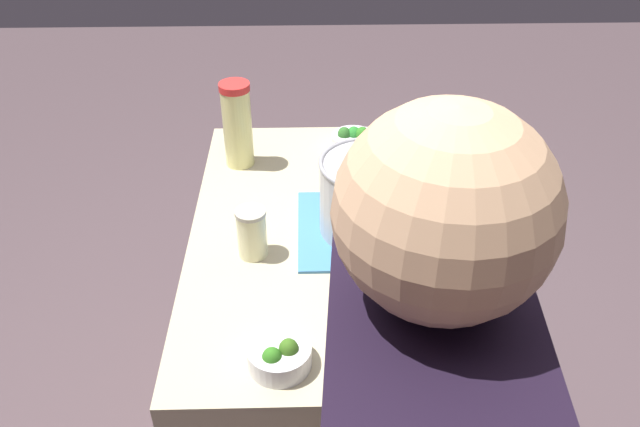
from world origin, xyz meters
TOP-DOWN VIEW (x-y plane):
  - ground_plane at (0.00, 0.00)m, footprint 8.00×8.00m
  - counter_slab at (0.00, 0.00)m, footprint 1.13×0.68m
  - dish_cloth at (0.01, 0.12)m, footprint 0.34×0.36m
  - cooking_pot at (0.01, 0.12)m, footprint 0.32×0.25m
  - lemonade_pitcher at (-0.34, -0.24)m, footprint 0.09×0.09m
  - mason_jar at (0.10, -0.17)m, footprint 0.08×0.08m
  - broccoli_bowl_front at (-0.43, 0.12)m, footprint 0.14×0.14m
  - broccoli_bowl_center at (0.46, -0.09)m, footprint 0.13×0.13m

SIDE VIEW (x-z plane):
  - ground_plane at x=0.00m, z-range 0.00..0.00m
  - counter_slab at x=0.00m, z-range 0.00..0.85m
  - dish_cloth at x=0.01m, z-range 0.85..0.86m
  - broccoli_bowl_front at x=-0.43m, z-range 0.84..0.92m
  - broccoli_bowl_center at x=0.46m, z-range 0.84..0.92m
  - mason_jar at x=0.10m, z-range 0.85..0.99m
  - cooking_pot at x=0.01m, z-range 0.86..1.07m
  - lemonade_pitcher at x=-0.34m, z-range 0.85..1.12m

